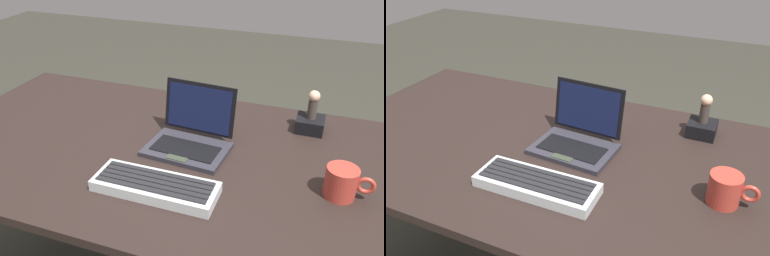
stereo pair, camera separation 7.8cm
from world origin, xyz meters
TOP-DOWN VIEW (x-y plane):
  - desk at (0.00, 0.00)m, footprint 1.56×0.84m
  - laptop_front at (0.06, 0.04)m, footprint 0.26×0.22m
  - external_keyboard at (0.05, -0.20)m, footprint 0.33×0.12m
  - figurine_stand at (0.40, 0.27)m, footprint 0.09×0.09m
  - figurine at (0.40, 0.27)m, footprint 0.04×0.04m
  - coffee_mug at (0.51, -0.06)m, footprint 0.12×0.08m

SIDE VIEW (x-z plane):
  - desk at x=0.00m, z-range 0.30..1.02m
  - external_keyboard at x=0.05m, z-range 0.72..0.75m
  - figurine_stand at x=0.40m, z-range 0.72..0.77m
  - laptop_front at x=0.06m, z-range 0.67..0.85m
  - coffee_mug at x=0.51m, z-range 0.72..0.80m
  - figurine at x=0.40m, z-range 0.77..0.87m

